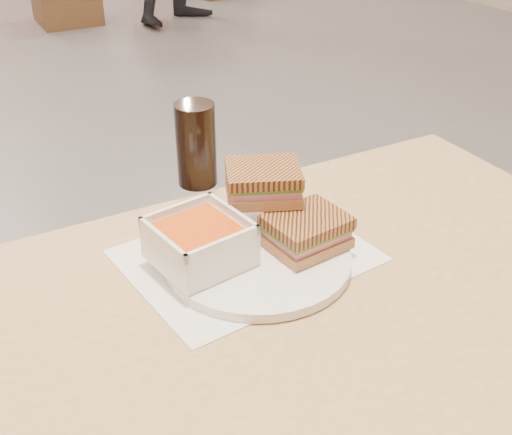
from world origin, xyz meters
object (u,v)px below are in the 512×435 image
soup_bowl (200,243)px  panini_lower (306,231)px  main_table (253,397)px  cola_glass (196,145)px  plate (258,259)px

soup_bowl → panini_lower: soup_bowl is taller
main_table → soup_bowl: soup_bowl is taller
cola_glass → panini_lower: bearing=-83.7°
soup_bowl → cola_glass: (0.11, 0.24, 0.03)m
main_table → panini_lower: size_ratio=10.85×
plate → cola_glass: cola_glass is taller
soup_bowl → main_table: bearing=-91.4°
main_table → panini_lower: bearing=34.3°
main_table → panini_lower: 0.24m
plate → soup_bowl: (-0.08, 0.03, 0.04)m
panini_lower → cola_glass: cola_glass is taller
plate → panini_lower: 0.08m
plate → cola_glass: size_ratio=1.83×
plate → cola_glass: 0.27m
plate → soup_bowl: size_ratio=2.01×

